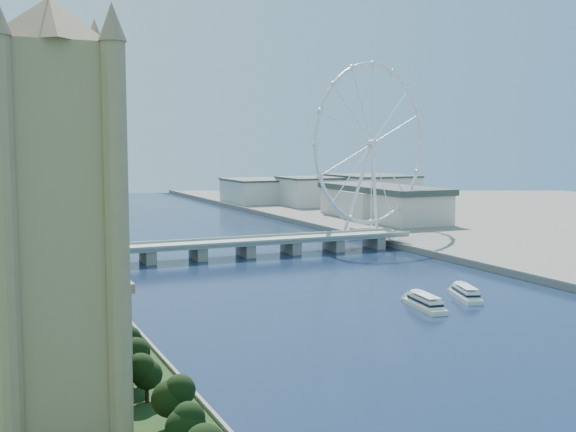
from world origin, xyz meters
TOP-DOWN VIEW (x-y plane):
  - tree_row at (-113.00, 74.00)m, footprint 8.01×216.01m
  - victoria_tower at (-135.00, 55.00)m, footprint 28.16×28.16m
  - parliament_range at (-128.00, 170.00)m, footprint 24.00×200.00m
  - big_ben at (-128.00, 278.00)m, footprint 20.02×20.02m
  - westminster_bridge at (0.00, 300.00)m, footprint 220.00×22.00m
  - london_eye at (119.98, 355.08)m, footprint 113.60×39.12m
  - county_hall at (175.00, 430.00)m, footprint 54.00×144.00m
  - city_skyline at (39.22, 560.08)m, footprint 505.00×280.00m
  - tour_boat_near at (18.69, 138.01)m, footprint 11.68×30.62m
  - tour_boat_far at (46.07, 146.72)m, footprint 16.27×29.86m

SIDE VIEW (x-z plane):
  - county_hall at x=175.00m, z-range -17.50..17.50m
  - tour_boat_near at x=18.69m, z-range -3.30..3.30m
  - tour_boat_far at x=46.07m, z-range -3.20..3.20m
  - westminster_bridge at x=0.00m, z-range 1.88..11.38m
  - tree_row at x=-113.00m, z-range -1.00..20.08m
  - city_skyline at x=39.22m, z-range 0.96..32.96m
  - parliament_range at x=-128.00m, z-range -16.52..53.48m
  - victoria_tower at x=-135.00m, z-range -1.51..110.49m
  - big_ben at x=-128.00m, z-range 11.57..121.57m
  - london_eye at x=119.98m, z-range 5.37..129.67m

